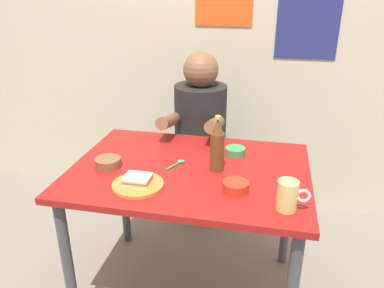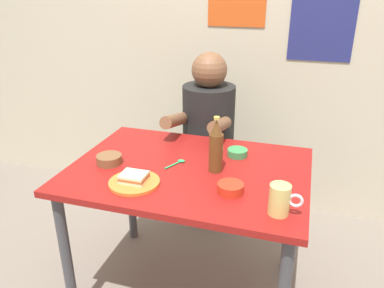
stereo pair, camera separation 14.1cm
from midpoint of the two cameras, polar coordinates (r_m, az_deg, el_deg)
name	(u,v)px [view 2 (the right image)]	position (r m, az deg, el deg)	size (l,w,h in m)	color
wall_back	(237,22)	(2.62, 8.45, 17.71)	(4.40, 0.09, 2.60)	#BCB299
dining_table	(189,185)	(1.82, 1.77, -6.24)	(1.10, 0.80, 0.74)	maroon
stool	(207,178)	(2.51, 3.95, -5.16)	(0.34, 0.34, 0.45)	#4C4C51
person_seated	(208,119)	(2.33, 4.16, 3.75)	(0.33, 0.56, 0.72)	black
plate_orange	(134,182)	(1.64, -6.24, -5.82)	(0.22, 0.22, 0.01)	orange
sandwich	(134,177)	(1.63, -6.28, -5.05)	(0.11, 0.09, 0.04)	beige
beer_mug	(280,200)	(1.47, 15.85, -8.11)	(0.13, 0.08, 0.12)	#D1BC66
beer_bottle	(216,147)	(1.71, 6.00, -0.49)	(0.06, 0.06, 0.26)	#593819
dip_bowl_green	(237,152)	(1.91, 8.96, -1.27)	(0.10, 0.10, 0.03)	#388C4C
condiment_bowl_brown	(109,159)	(1.83, -10.22, -2.27)	(0.12, 0.12, 0.04)	brown
sauce_bowl_chili	(230,188)	(1.58, 8.38, -6.57)	(0.11, 0.11, 0.04)	red
spoon	(178,163)	(1.81, 0.12, -2.84)	(0.07, 0.11, 0.01)	#26A559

